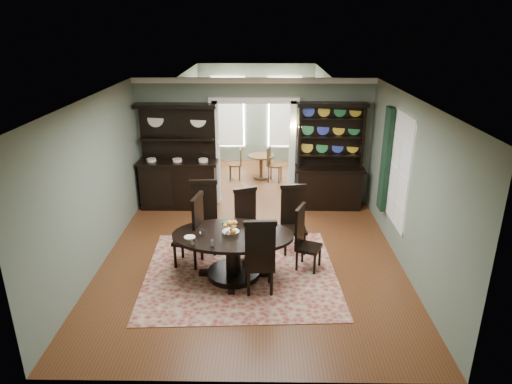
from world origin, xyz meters
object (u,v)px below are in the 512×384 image
dining_table (233,247)px  welsh_dresser (329,171)px  sideboard (179,172)px  parlor_table (261,163)px

dining_table → welsh_dresser: welsh_dresser is taller
welsh_dresser → sideboard: bearing=-179.0°
dining_table → sideboard: size_ratio=0.86×
welsh_dresser → parlor_table: 2.63m
parlor_table → dining_table: bearing=-95.0°
sideboard → parlor_table: sideboard is taller
sideboard → welsh_dresser: size_ratio=0.99×
dining_table → sideboard: (-1.47, 3.22, 0.29)m
parlor_table → welsh_dresser: bearing=-51.6°
parlor_table → sideboard: bearing=-133.3°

